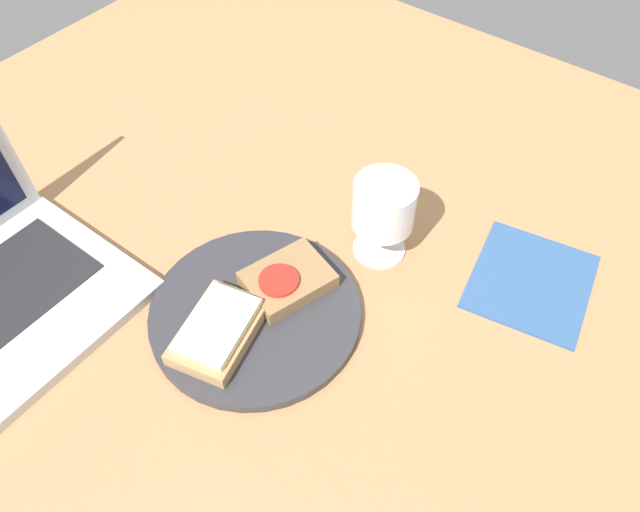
% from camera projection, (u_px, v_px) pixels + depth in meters
% --- Properties ---
extents(wooden_table, '(1.40, 1.40, 0.03)m').
position_uv_depth(wooden_table, '(268.00, 297.00, 0.80)').
color(wooden_table, '#B27F51').
rests_on(wooden_table, ground).
extents(plate, '(0.26, 0.26, 0.01)m').
position_uv_depth(plate, '(255.00, 313.00, 0.75)').
color(plate, '#333338').
rests_on(plate, wooden_table).
extents(sandwich_with_cheese, '(0.13, 0.10, 0.03)m').
position_uv_depth(sandwich_with_cheese, '(218.00, 330.00, 0.72)').
color(sandwich_with_cheese, '#A88456').
rests_on(sandwich_with_cheese, plate).
extents(sandwich_with_tomato, '(0.12, 0.10, 0.03)m').
position_uv_depth(sandwich_with_tomato, '(287.00, 280.00, 0.76)').
color(sandwich_with_tomato, '#937047').
rests_on(sandwich_with_tomato, plate).
extents(wine_glass, '(0.08, 0.08, 0.12)m').
position_uv_depth(wine_glass, '(384.00, 208.00, 0.77)').
color(wine_glass, white).
rests_on(wine_glass, wooden_table).
extents(napkin, '(0.18, 0.17, 0.00)m').
position_uv_depth(napkin, '(531.00, 281.00, 0.79)').
color(napkin, '#33598C').
rests_on(napkin, wooden_table).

